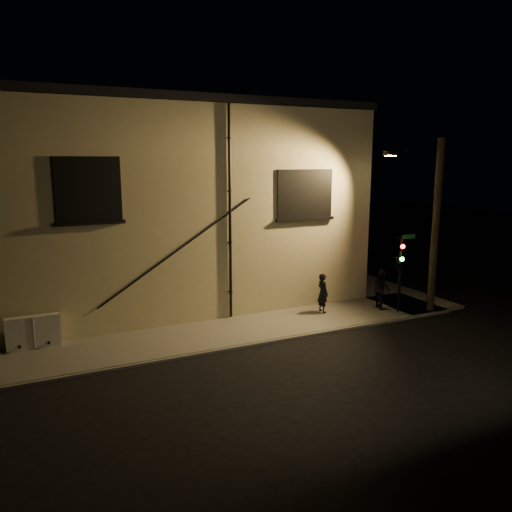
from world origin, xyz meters
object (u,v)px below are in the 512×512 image
utility_cabinet (33,332)px  pedestrian_a (323,293)px  traffic_signal (399,261)px  pedestrian_b (382,289)px  streetlamp_pole (433,223)px

utility_cabinet → pedestrian_a: pedestrian_a is taller
utility_cabinet → traffic_signal: size_ratio=0.53×
pedestrian_b → streetlamp_pole: streetlamp_pole is taller
streetlamp_pole → pedestrian_b: bearing=144.8°
pedestrian_b → utility_cabinet: bearing=94.7°
streetlamp_pole → pedestrian_a: bearing=158.0°
traffic_signal → streetlamp_pole: streetlamp_pole is taller
traffic_signal → streetlamp_pole: bearing=-11.0°
streetlamp_pole → utility_cabinet: bearing=170.9°
pedestrian_a → pedestrian_b: (2.60, -0.58, 0.03)m
pedestrian_b → streetlamp_pole: 3.45m
utility_cabinet → pedestrian_b: 13.69m
pedestrian_a → streetlamp_pole: bearing=-113.9°
pedestrian_b → traffic_signal: 1.56m
utility_cabinet → pedestrian_b: bearing=-5.6°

